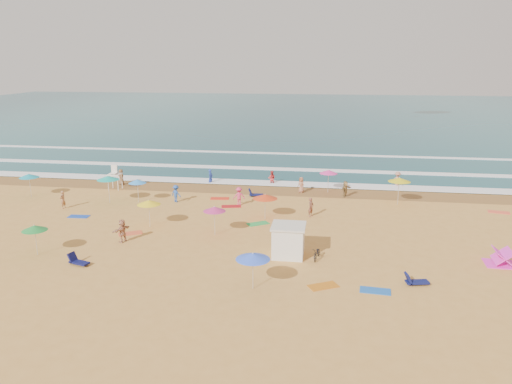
# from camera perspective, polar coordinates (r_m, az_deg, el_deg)

# --- Properties ---
(ground) EXTENTS (220.00, 220.00, 0.00)m
(ground) POSITION_cam_1_polar(r_m,az_deg,el_deg) (38.11, -4.93, -4.34)
(ground) COLOR gold
(ground) RESTS_ON ground
(ocean) EXTENTS (220.00, 140.00, 0.18)m
(ocean) POSITION_cam_1_polar(r_m,az_deg,el_deg) (119.93, 4.47, 8.86)
(ocean) COLOR #0C4756
(ocean) RESTS_ON ground
(wet_sand) EXTENTS (220.00, 220.00, 0.00)m
(wet_sand) POSITION_cam_1_polar(r_m,az_deg,el_deg) (49.83, -1.62, 0.35)
(wet_sand) COLOR olive
(wet_sand) RESTS_ON ground
(surf_foam) EXTENTS (200.00, 18.70, 0.05)m
(surf_foam) POSITION_cam_1_polar(r_m,az_deg,el_deg) (58.27, -0.09, 2.59)
(surf_foam) COLOR white
(surf_foam) RESTS_ON ground
(cabana) EXTENTS (2.00, 2.00, 2.00)m
(cabana) POSITION_cam_1_polar(r_m,az_deg,el_deg) (32.87, 3.71, -5.65)
(cabana) COLOR silver
(cabana) RESTS_ON ground
(cabana_roof) EXTENTS (2.20, 2.20, 0.12)m
(cabana_roof) POSITION_cam_1_polar(r_m,az_deg,el_deg) (32.51, 3.75, -3.90)
(cabana_roof) COLOR silver
(cabana_roof) RESTS_ON cabana
(bicycle) EXTENTS (0.79, 1.59, 0.80)m
(bicycle) POSITION_cam_1_polar(r_m,az_deg,el_deg) (32.72, 6.99, -6.97)
(bicycle) COLOR black
(bicycle) RESTS_ON ground
(lifeguard_stand) EXTENTS (1.20, 1.20, 2.10)m
(lifeguard_stand) POSITION_cam_1_polar(r_m,az_deg,el_deg) (51.37, -15.82, 1.42)
(lifeguard_stand) COLOR white
(lifeguard_stand) RESTS_ON ground
(beach_umbrellas) EXTENTS (54.96, 29.28, 0.79)m
(beach_umbrellas) POSITION_cam_1_polar(r_m,az_deg,el_deg) (36.59, -4.82, -1.74)
(beach_umbrellas) COLOR red
(beach_umbrellas) RESTS_ON ground
(loungers) EXTENTS (51.71, 21.84, 0.34)m
(loungers) POSITION_cam_1_polar(r_m,az_deg,el_deg) (34.42, 6.32, -6.22)
(loungers) COLOR #0F134D
(loungers) RESTS_ON ground
(towels) EXTENTS (49.31, 26.35, 0.03)m
(towels) POSITION_cam_1_polar(r_m,az_deg,el_deg) (37.20, -7.52, -4.88)
(towels) COLOR red
(towels) RESTS_ON ground
(beachgoers) EXTENTS (36.70, 24.48, 1.95)m
(beachgoers) POSITION_cam_1_polar(r_m,az_deg,el_deg) (43.78, -4.64, -0.74)
(beachgoers) COLOR #2450AA
(beachgoers) RESTS_ON ground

